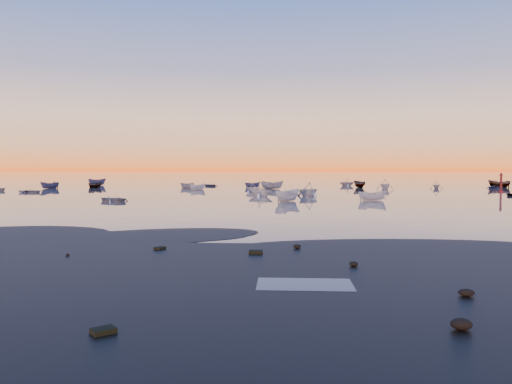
{
  "coord_description": "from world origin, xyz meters",
  "views": [
    {
      "loc": [
        1.86,
        -28.97,
        4.05
      ],
      "look_at": [
        -1.42,
        28.0,
        1.21
      ],
      "focal_mm": 35.0,
      "sensor_mm": 36.0,
      "label": 1
    }
  ],
  "objects": [
    {
      "name": "mud_lobes",
      "position": [
        0.0,
        -1.0,
        0.01
      ],
      "size": [
        140.0,
        6.0,
        0.07
      ],
      "primitive_type": null,
      "color": "black",
      "rests_on": "ground"
    },
    {
      "name": "moored_fleet",
      "position": [
        0.0,
        53.0,
        0.0
      ],
      "size": [
        124.0,
        58.0,
        1.2
      ],
      "primitive_type": null,
      "color": "silver",
      "rests_on": "ground"
    },
    {
      "name": "channel_marker",
      "position": [
        36.8,
        53.65,
        1.32
      ],
      "size": [
        0.94,
        0.94,
        3.33
      ],
      "color": "#4D1010",
      "rests_on": "ground"
    },
    {
      "name": "boat_near_center",
      "position": [
        12.52,
        32.22,
        0.0
      ],
      "size": [
        1.78,
        3.64,
        1.22
      ],
      "primitive_type": "imported",
      "rotation": [
        0.0,
        0.0,
        1.66
      ],
      "color": "silver",
      "rests_on": "ground"
    },
    {
      "name": "ground",
      "position": [
        0.0,
        100.0,
        0.0
      ],
      "size": [
        600.0,
        600.0,
        0.0
      ],
      "primitive_type": "plane",
      "color": "#6A6158",
      "rests_on": "ground"
    }
  ]
}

